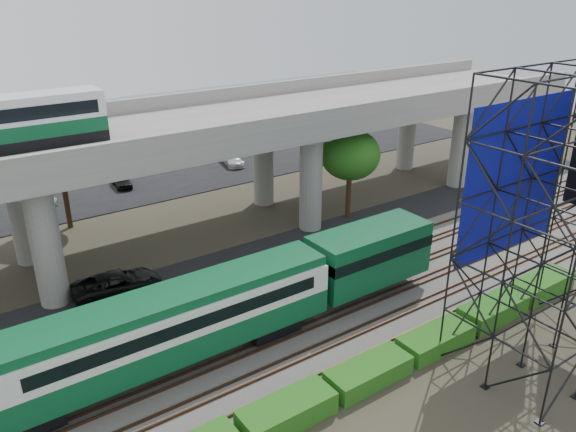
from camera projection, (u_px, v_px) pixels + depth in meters
ground at (302, 346)px, 31.14m from camera, size 140.00×140.00×0.00m
ballast_bed at (282, 328)px, 32.62m from camera, size 90.00×12.00×0.20m
service_road at (213, 271)px, 39.06m from camera, size 90.00×5.00×0.08m
parking_lot at (104, 180)px, 56.81m from camera, size 90.00×18.00×0.08m
harbor_water at (49, 135)px, 73.44m from camera, size 140.00×40.00×0.03m
rail_tracks at (282, 325)px, 32.55m from camera, size 90.00×9.52×0.16m
commuter_train at (197, 315)px, 28.76m from camera, size 29.30×3.06×4.30m
overpass at (160, 142)px, 39.63m from camera, size 80.00×12.00×12.40m
scaffold_tower at (564, 229)px, 27.48m from camera, size 9.36×6.36×15.00m
hedge_strip at (369, 372)px, 28.21m from camera, size 34.60×1.80×1.20m
trees at (110, 187)px, 38.73m from camera, size 40.94×16.94×7.69m
suv at (117, 284)px, 35.82m from camera, size 5.77×3.09×1.54m
parked_cars at (122, 171)px, 57.37m from camera, size 35.65×9.67×1.26m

